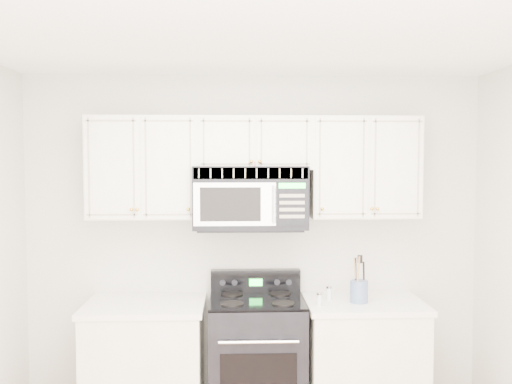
{
  "coord_description": "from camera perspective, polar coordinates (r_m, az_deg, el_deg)",
  "views": [
    {
      "loc": [
        -0.15,
        -2.65,
        1.96
      ],
      "look_at": [
        0.0,
        1.3,
        1.73
      ],
      "focal_mm": 40.0,
      "sensor_mm": 36.0,
      "label": 1
    }
  ],
  "objects": [
    {
      "name": "room",
      "position": [
        2.74,
        1.05,
        -10.63
      ],
      "size": [
        3.51,
        3.51,
        2.61
      ],
      "color": "#9D6748",
      "rests_on": "ground"
    },
    {
      "name": "base_cabinet_left",
      "position": [
        4.42,
        -10.98,
        -17.02
      ],
      "size": [
        0.86,
        0.65,
        0.92
      ],
      "color": "white",
      "rests_on": "ground"
    },
    {
      "name": "base_cabinet_right",
      "position": [
        4.47,
        10.68,
        -16.76
      ],
      "size": [
        0.86,
        0.65,
        0.92
      ],
      "color": "white",
      "rests_on": "ground"
    },
    {
      "name": "range",
      "position": [
        4.37,
        0.09,
        -16.37
      ],
      "size": [
        0.69,
        0.63,
        1.1
      ],
      "color": "black",
      "rests_on": "ground"
    },
    {
      "name": "upper_cabinets",
      "position": [
        4.24,
        -0.15,
        3.0
      ],
      "size": [
        2.44,
        0.37,
        0.75
      ],
      "color": "white",
      "rests_on": "ground"
    },
    {
      "name": "microwave",
      "position": [
        4.2,
        -0.6,
        -0.49
      ],
      "size": [
        0.83,
        0.46,
        0.46
      ],
      "color": "black",
      "rests_on": "ground"
    },
    {
      "name": "utensil_crock",
      "position": [
        4.25,
        10.26,
        -9.66
      ],
      "size": [
        0.13,
        0.13,
        0.34
      ],
      "color": "slate",
      "rests_on": "base_cabinet_right"
    },
    {
      "name": "shaker_salt",
      "position": [
        4.13,
        6.35,
        -10.59
      ],
      "size": [
        0.04,
        0.04,
        0.09
      ],
      "color": "silver",
      "rests_on": "base_cabinet_right"
    },
    {
      "name": "shaker_pepper",
      "position": [
        4.3,
        7.32,
        -9.96
      ],
      "size": [
        0.04,
        0.04,
        0.1
      ],
      "color": "silver",
      "rests_on": "base_cabinet_right"
    }
  ]
}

